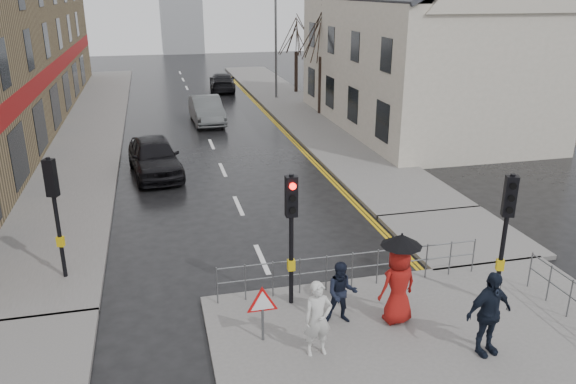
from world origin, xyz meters
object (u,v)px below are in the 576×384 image
pedestrian_a (318,319)px  pedestrian_d (489,313)px  pedestrian_b (342,293)px  pedestrian_with_umbrella (399,277)px  car_parked (154,157)px  car_mid (207,110)px

pedestrian_a → pedestrian_d: (3.53, -0.82, 0.11)m
pedestrian_a → pedestrian_b: pedestrian_a is taller
pedestrian_a → pedestrian_with_umbrella: 2.33m
pedestrian_with_umbrella → pedestrian_d: bearing=-49.6°
pedestrian_b → car_parked: 13.53m
pedestrian_d → car_parked: size_ratio=0.40×
pedestrian_b → car_parked: pedestrian_b is taller
pedestrian_with_umbrella → pedestrian_d: size_ratio=1.17×
pedestrian_with_umbrella → car_mid: pedestrian_with_umbrella is taller
pedestrian_b → car_mid: 22.36m
pedestrian_d → car_mid: (-3.48, 24.21, -0.32)m
pedestrian_with_umbrella → car_parked: (-5.33, 13.19, -0.50)m
pedestrian_a → car_parked: pedestrian_a is taller
pedestrian_d → car_mid: size_ratio=0.40×
pedestrian_with_umbrella → pedestrian_b: bearing=167.6°
car_parked → pedestrian_d: bearing=-72.8°
pedestrian_a → pedestrian_with_umbrella: size_ratio=0.76×
pedestrian_d → car_parked: 16.22m
pedestrian_a → car_parked: (-3.15, 13.96, -0.18)m
car_parked → pedestrian_a: bearing=-84.4°
pedestrian_with_umbrella → pedestrian_d: 2.10m
pedestrian_b → car_parked: (-4.04, 12.91, -0.09)m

